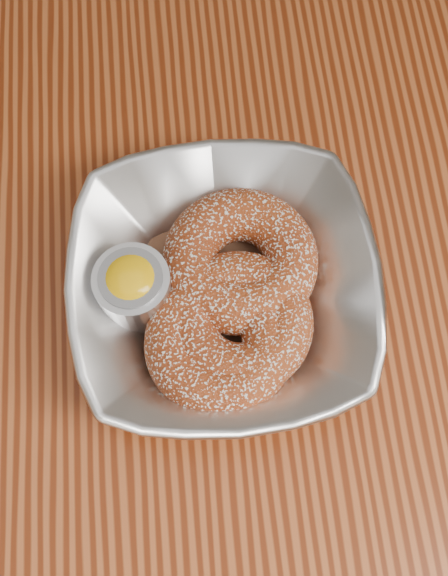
{
  "coord_description": "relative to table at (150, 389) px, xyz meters",
  "views": [
    {
      "loc": [
        0.05,
        -0.13,
        1.25
      ],
      "look_at": [
        0.07,
        0.04,
        0.78
      ],
      "focal_mm": 42.0,
      "sensor_mm": 36.0,
      "label": 1
    }
  ],
  "objects": [
    {
      "name": "ground_plane",
      "position": [
        0.0,
        0.0,
        -0.65
      ],
      "size": [
        4.0,
        4.0,
        0.0
      ],
      "primitive_type": "plane",
      "color": "#565659",
      "rests_on": "ground"
    },
    {
      "name": "table",
      "position": [
        0.0,
        0.0,
        0.0
      ],
      "size": [
        1.2,
        0.8,
        0.75
      ],
      "color": "brown",
      "rests_on": "ground_plane"
    },
    {
      "name": "serving_bowl",
      "position": [
        0.07,
        0.04,
        0.13
      ],
      "size": [
        0.23,
        0.23,
        0.06
      ],
      "primitive_type": "imported",
      "color": "silver",
      "rests_on": "table"
    },
    {
      "name": "parchment",
      "position": [
        0.07,
        0.04,
        0.11
      ],
      "size": [
        0.19,
        0.19,
        0.0
      ],
      "primitive_type": "cube",
      "rotation": [
        0.0,
        0.0,
        0.42
      ],
      "color": "brown",
      "rests_on": "table"
    },
    {
      "name": "donut_back",
      "position": [
        0.08,
        0.06,
        0.13
      ],
      "size": [
        0.14,
        0.14,
        0.04
      ],
      "primitive_type": "torus",
      "rotation": [
        0.0,
        0.0,
        -0.24
      ],
      "color": "maroon",
      "rests_on": "parchment"
    },
    {
      "name": "donut_front",
      "position": [
        0.06,
        0.0,
        0.13
      ],
      "size": [
        0.14,
        0.14,
        0.04
      ],
      "primitive_type": "torus",
      "rotation": [
        0.0,
        0.0,
        0.34
      ],
      "color": "maroon",
      "rests_on": "parchment"
    },
    {
      "name": "donut_extra",
      "position": [
        0.08,
        0.02,
        0.13
      ],
      "size": [
        0.14,
        0.14,
        0.04
      ],
      "primitive_type": "torus",
      "rotation": [
        0.0,
        0.0,
        0.43
      ],
      "color": "maroon",
      "rests_on": "parchment"
    },
    {
      "name": "ramekin",
      "position": [
        0.01,
        0.05,
        0.13
      ],
      "size": [
        0.06,
        0.06,
        0.05
      ],
      "color": "silver",
      "rests_on": "table"
    }
  ]
}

